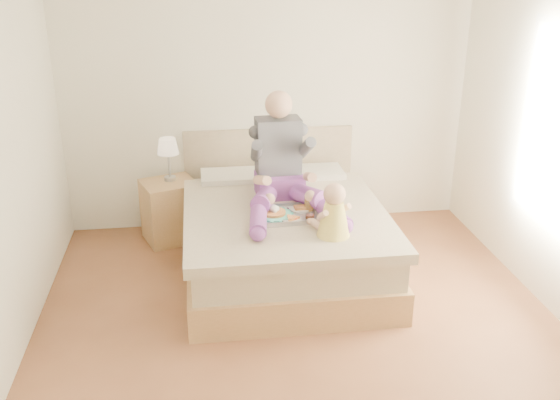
{
  "coord_description": "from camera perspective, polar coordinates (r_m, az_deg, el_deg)",
  "views": [
    {
      "loc": [
        -0.7,
        -3.9,
        2.68
      ],
      "look_at": [
        -0.05,
        0.85,
        0.73
      ],
      "focal_mm": 40.0,
      "sensor_mm": 36.0,
      "label": 1
    }
  ],
  "objects": [
    {
      "name": "lamp",
      "position": [
        5.99,
        -10.21,
        4.64
      ],
      "size": [
        0.2,
        0.2,
        0.42
      ],
      "color": "#B0B2B7",
      "rests_on": "nightstand"
    },
    {
      "name": "tray",
      "position": [
        5.15,
        0.55,
        -1.13
      ],
      "size": [
        0.53,
        0.43,
        0.15
      ],
      "rotation": [
        0.0,
        0.0,
        0.05
      ],
      "color": "#B0B2B7",
      "rests_on": "bed"
    },
    {
      "name": "bed",
      "position": [
        5.56,
        0.18,
        -3.01
      ],
      "size": [
        1.7,
        2.18,
        1.0
      ],
      "color": "#9F784A",
      "rests_on": "ground"
    },
    {
      "name": "adult",
      "position": [
        5.38,
        0.24,
        2.75
      ],
      "size": [
        0.82,
        1.18,
        0.97
      ],
      "rotation": [
        0.0,
        0.0,
        0.06
      ],
      "color": "#733688",
      "rests_on": "bed"
    },
    {
      "name": "nightstand",
      "position": [
        6.15,
        -9.98,
        -0.97
      ],
      "size": [
        0.61,
        0.57,
        0.6
      ],
      "rotation": [
        0.0,
        0.0,
        0.34
      ],
      "color": "#9F784A",
      "rests_on": "ground"
    },
    {
      "name": "baby",
      "position": [
        4.78,
        4.87,
        -1.3
      ],
      "size": [
        0.33,
        0.38,
        0.43
      ],
      "rotation": [
        0.0,
        0.0,
        0.48
      ],
      "color": "#E7CF49",
      "rests_on": "bed"
    },
    {
      "name": "room",
      "position": [
        4.15,
        3.37,
        5.73
      ],
      "size": [
        4.02,
        4.22,
        2.71
      ],
      "color": "brown",
      "rests_on": "ground"
    }
  ]
}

